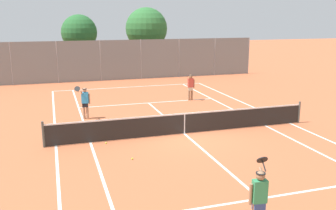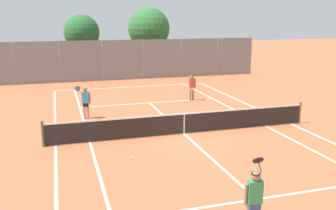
# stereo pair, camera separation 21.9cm
# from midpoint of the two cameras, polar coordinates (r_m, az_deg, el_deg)

# --- Properties ---
(ground_plane) EXTENTS (120.00, 120.00, 0.00)m
(ground_plane) POSITION_cam_midpoint_polar(r_m,az_deg,el_deg) (16.72, 2.83, -4.41)
(ground_plane) COLOR #B25B38
(court_line_markings) EXTENTS (11.10, 23.90, 0.01)m
(court_line_markings) POSITION_cam_midpoint_polar(r_m,az_deg,el_deg) (16.72, 2.83, -4.40)
(court_line_markings) COLOR silver
(court_line_markings) RESTS_ON ground
(tennis_net) EXTENTS (12.00, 0.10, 1.07)m
(tennis_net) POSITION_cam_midpoint_polar(r_m,az_deg,el_deg) (16.57, 2.85, -2.73)
(tennis_net) COLOR #474C47
(tennis_net) RESTS_ON ground
(player_near_side) EXTENTS (0.73, 0.72, 1.77)m
(player_near_side) POSITION_cam_midpoint_polar(r_m,az_deg,el_deg) (9.31, 13.69, -13.63)
(player_near_side) COLOR #936B4C
(player_near_side) RESTS_ON ground
(player_far_left) EXTENTS (0.79, 0.71, 1.77)m
(player_far_left) POSITION_cam_midpoint_polar(r_m,az_deg,el_deg) (19.39, -12.14, 0.63)
(player_far_left) COLOR tan
(player_far_left) RESTS_ON ground
(player_far_right) EXTENTS (0.45, 0.48, 1.60)m
(player_far_right) POSITION_cam_midpoint_polar(r_m,az_deg,el_deg) (23.24, 3.91, 2.94)
(player_far_right) COLOR #936B4C
(player_far_right) RESTS_ON ground
(loose_tennis_ball_0) EXTENTS (0.07, 0.07, 0.07)m
(loose_tennis_ball_0) POSITION_cam_midpoint_polar(r_m,az_deg,el_deg) (13.86, -5.24, -8.12)
(loose_tennis_ball_0) COLOR #D1DB33
(loose_tennis_ball_0) RESTS_ON ground
(loose_tennis_ball_1) EXTENTS (0.07, 0.07, 0.07)m
(loose_tennis_ball_1) POSITION_cam_midpoint_polar(r_m,az_deg,el_deg) (25.79, 5.44, 1.96)
(loose_tennis_ball_1) COLOR #D1DB33
(loose_tennis_ball_1) RESTS_ON ground
(loose_tennis_ball_3) EXTENTS (0.07, 0.07, 0.07)m
(loose_tennis_ball_3) POSITION_cam_midpoint_polar(r_m,az_deg,el_deg) (15.65, -9.13, -5.70)
(loose_tennis_ball_3) COLOR #D1DB33
(loose_tennis_ball_3) RESTS_ON ground
(back_fence) EXTENTS (23.44, 0.08, 3.28)m
(back_fence) POSITION_cam_midpoint_polar(r_m,az_deg,el_deg) (30.99, -6.65, 6.84)
(back_fence) COLOR gray
(back_fence) RESTS_ON ground
(tree_behind_left) EXTENTS (3.08, 3.08, 5.29)m
(tree_behind_left) POSITION_cam_midpoint_polar(r_m,az_deg,el_deg) (33.85, -12.94, 10.60)
(tree_behind_left) COLOR brown
(tree_behind_left) RESTS_ON ground
(tree_behind_right) EXTENTS (3.76, 3.76, 5.92)m
(tree_behind_right) POSITION_cam_midpoint_polar(r_m,az_deg,el_deg) (34.58, -2.84, 11.36)
(tree_behind_right) COLOR brown
(tree_behind_right) RESTS_ON ground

